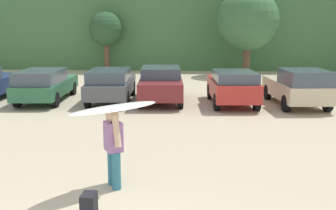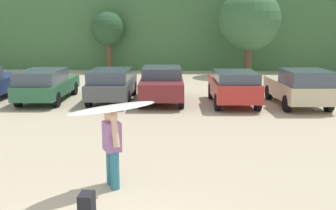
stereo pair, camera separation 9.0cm
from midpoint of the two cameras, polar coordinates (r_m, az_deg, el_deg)
The scene contains 11 objects.
hillside_ridge at distance 36.21m, azimuth 1.54°, elevation 11.45°, with size 108.00×12.00×6.95m, color #427042.
tree_ridge_back at distance 29.94m, azimuth -8.49°, elevation 10.66°, with size 2.46×2.46×4.36m.
tree_left at distance 27.63m, azimuth 11.74°, elevation 11.84°, with size 4.10×4.10×5.78m.
parked_car_forest_green at distance 18.38m, azimuth -16.92°, elevation 2.90°, with size 2.02×4.81×1.45m.
parked_car_dark_gray at distance 17.75m, azimuth -7.87°, elevation 3.05°, with size 2.01×4.68×1.46m.
parked_car_maroon at distance 17.52m, azimuth -0.73°, elevation 3.13°, with size 2.07×4.53×1.53m.
parked_car_red at distance 16.98m, azimuth 9.53°, elevation 2.69°, with size 1.98×4.08×1.48m.
parked_car_champagne at distance 17.34m, azimuth 18.47°, elevation 2.49°, with size 2.11×4.29×1.60m.
person_adult at distance 8.17m, azimuth -7.71°, elevation -5.55°, with size 0.47×0.69×1.62m.
surfboard_white at distance 8.00m, azimuth -7.46°, elevation -0.43°, with size 1.86×1.90×0.07m.
backpack_dropped at distance 7.17m, azimuth -11.22°, elevation -14.01°, with size 0.24×0.34×0.45m.
Camera 2 is at (1.43, -5.01, 3.24)m, focal length 42.48 mm.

